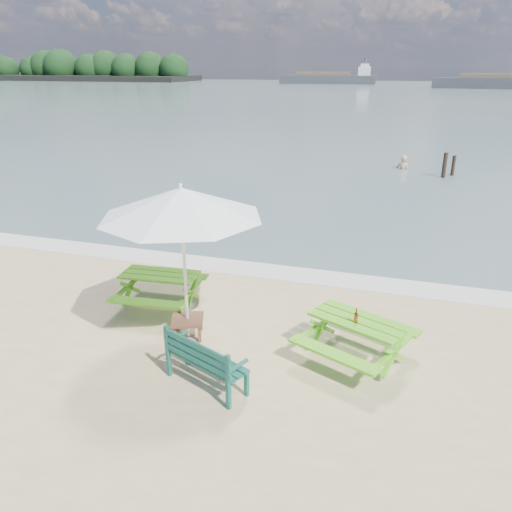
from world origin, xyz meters
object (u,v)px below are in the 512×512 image
(picnic_table_left, at_px, (161,291))
(beer_bottle, at_px, (356,318))
(swimmer, at_px, (402,174))
(patio_umbrella, at_px, (181,203))
(picnic_table_right, at_px, (357,340))
(park_bench, at_px, (207,370))
(side_table, at_px, (188,327))

(picnic_table_left, height_order, beer_bottle, beer_bottle)
(swimmer, bearing_deg, beer_bottle, -90.65)
(patio_umbrella, height_order, beer_bottle, patio_umbrella)
(picnic_table_right, distance_m, park_bench, 2.54)
(park_bench, bearing_deg, patio_umbrella, 125.35)
(picnic_table_left, relative_size, picnic_table_right, 0.82)
(patio_umbrella, bearing_deg, beer_bottle, 1.22)
(park_bench, xyz_separation_m, beer_bottle, (2.06, 1.34, 0.56))
(picnic_table_right, xyz_separation_m, beer_bottle, (-0.03, -0.10, 0.46))
(park_bench, xyz_separation_m, side_table, (-0.90, 1.28, -0.07))
(patio_umbrella, bearing_deg, swimmer, 79.75)
(patio_umbrella, height_order, swimmer, patio_umbrella)
(picnic_table_left, relative_size, swimmer, 1.01)
(side_table, xyz_separation_m, beer_bottle, (2.96, 0.06, 0.63))
(picnic_table_right, xyz_separation_m, swimmer, (0.17, 17.31, -0.60))
(park_bench, distance_m, swimmer, 18.89)
(picnic_table_right, distance_m, swimmer, 17.32)
(patio_umbrella, relative_size, swimmer, 2.00)
(picnic_table_left, distance_m, picnic_table_right, 4.10)
(patio_umbrella, bearing_deg, picnic_table_left, 137.42)
(beer_bottle, bearing_deg, picnic_table_left, 167.55)
(picnic_table_left, distance_m, swimmer, 17.06)
(picnic_table_right, xyz_separation_m, park_bench, (-2.09, -1.44, -0.09))
(park_bench, xyz_separation_m, patio_umbrella, (-0.90, 1.28, 2.24))
(park_bench, relative_size, patio_umbrella, 0.40)
(picnic_table_left, bearing_deg, swimmer, 75.78)
(picnic_table_left, xyz_separation_m, swimmer, (4.19, 16.53, -0.59))
(picnic_table_left, xyz_separation_m, beer_bottle, (3.99, -0.88, 0.47))
(picnic_table_right, height_order, patio_umbrella, patio_umbrella)
(swimmer, bearing_deg, picnic_table_left, -104.22)
(picnic_table_right, distance_m, patio_umbrella, 3.69)
(park_bench, height_order, beer_bottle, beer_bottle)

